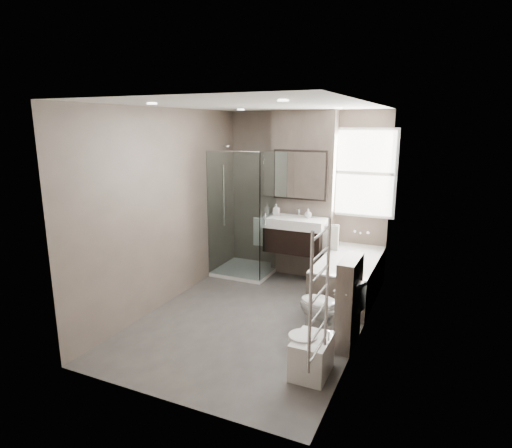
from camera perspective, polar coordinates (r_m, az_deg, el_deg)
The scene contains 15 objects.
room at distance 5.17m, azimuth 0.12°, elevation 1.02°, with size 2.70×3.90×2.70m.
vanity_pier at distance 6.80m, azimuth 6.29°, elevation 3.89°, with size 1.00×0.25×2.60m, color #62564D.
vanity at distance 6.59m, azimuth 5.22°, elevation -1.36°, with size 0.95×0.47×0.66m.
mirror_cabinet at distance 6.60m, azimuth 5.92°, elevation 6.51°, with size 0.86×0.08×0.76m.
towel_left at distance 6.77m, azimuth 0.68°, elevation -1.08°, with size 0.24×0.06×0.44m, color silver.
towel_right at distance 6.42m, azimuth 9.88°, elevation -2.08°, with size 0.24×0.06×0.44m, color silver.
shower_enclosure at distance 6.86m, azimuth -0.97°, elevation -2.87°, with size 0.90×0.90×2.00m.
bathtub at distance 6.18m, azimuth 12.30°, elevation -6.74°, with size 0.75×1.60×0.57m.
window at distance 6.63m, azimuth 14.11°, elevation 6.60°, with size 0.98×0.06×1.33m.
toilet at distance 4.95m, azimuth 9.51°, elevation -11.08°, with size 0.41×0.72×0.74m, color white.
cistern_box at distance 4.83m, azimuth 12.26°, elevation -10.18°, with size 0.19×0.55×1.00m.
bidet at distance 4.38m, azimuth 7.35°, elevation -16.95°, with size 0.41×0.47×0.49m.
towel_radiator at distance 3.37m, azimuth 8.44°, elevation -9.14°, with size 0.03×0.49×1.10m.
soap_bottle_a at distance 6.65m, azimuth 2.72°, elevation 1.91°, with size 0.08×0.08×0.18m, color white.
soap_bottle_b at distance 6.53m, azimuth 6.96°, elevation 1.43°, with size 0.11×0.11×0.14m, color white.
Camera 1 is at (2.08, -4.61, 2.39)m, focal length 30.00 mm.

